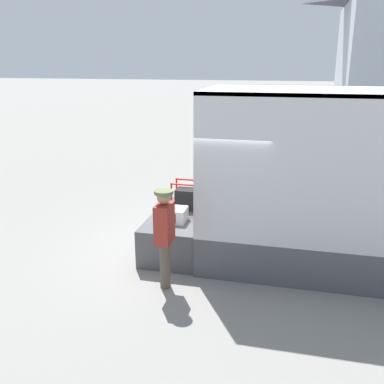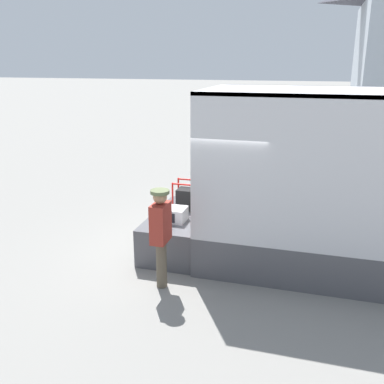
# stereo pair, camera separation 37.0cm
# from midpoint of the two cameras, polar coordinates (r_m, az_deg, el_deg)

# --- Properties ---
(ground_plane) EXTENTS (160.00, 160.00, 0.00)m
(ground_plane) POSITION_cam_midpoint_polar(r_m,az_deg,el_deg) (8.78, 3.19, -7.80)
(ground_plane) COLOR gray
(tailgate_deck) EXTENTS (1.11, 2.21, 0.73)m
(tailgate_deck) POSITION_cam_midpoint_polar(r_m,az_deg,el_deg) (8.76, -0.31, -5.22)
(tailgate_deck) COLOR #4C4C51
(tailgate_deck) RESTS_ON ground
(microwave) EXTENTS (0.52, 0.43, 0.26)m
(microwave) POSITION_cam_midpoint_polar(r_m,az_deg,el_deg) (8.23, -1.33, -2.99)
(microwave) COLOR white
(microwave) RESTS_ON tailgate_deck
(portable_generator) EXTENTS (0.72, 0.42, 0.60)m
(portable_generator) POSITION_cam_midpoint_polar(r_m,az_deg,el_deg) (8.84, 1.20, -0.93)
(portable_generator) COLOR black
(portable_generator) RESTS_ON tailgate_deck
(worker_person) EXTENTS (0.31, 0.44, 1.72)m
(worker_person) POSITION_cam_midpoint_polar(r_m,az_deg,el_deg) (7.03, -2.69, -4.93)
(worker_person) COLOR brown
(worker_person) RESTS_ON ground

